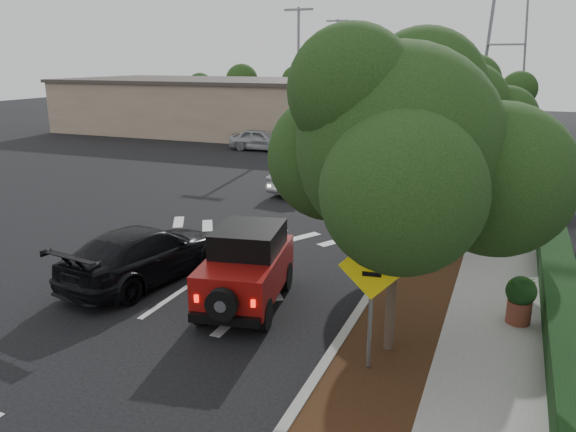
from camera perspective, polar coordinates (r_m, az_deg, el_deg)
The scene contains 19 objects.
ground at distance 14.27m, azimuth -12.20°, elevation -8.40°, with size 120.00×120.00×0.00m, color black.
curb at distance 23.56m, azimuth 14.17°, elevation 1.31°, with size 0.20×70.00×0.15m, color #9E9B93.
planting_strip at distance 23.46m, azimuth 16.58°, elevation 1.03°, with size 1.80×70.00×0.12m, color black.
sidewalk at distance 23.38m, azimuth 21.20°, elevation 0.56°, with size 2.00×70.00×0.12m, color gray.
hedge at distance 23.34m, azimuth 24.71°, elevation 1.02°, with size 0.80×70.00×0.80m, color black.
commercial_building at distance 47.14m, azimuth -8.22°, elevation 11.00°, with size 22.00×12.00×4.00m, color gray.
transmission_tower at distance 58.98m, azimuth 20.63°, elevation 9.14°, with size 7.00×4.00×28.00m, color slate, non-canonical shape.
street_tree_near at distance 11.84m, azimuth 10.13°, elevation -13.56°, with size 3.80×3.80×5.92m, color black, non-canonical shape.
street_tree_mid at distance 18.22m, azimuth 14.78°, elevation -3.20°, with size 3.20×3.20×5.32m, color black, non-canonical shape.
street_tree_far at distance 24.44m, azimuth 16.81°, elevation 1.44°, with size 3.40×3.40×5.62m, color black, non-canonical shape.
light_pole_a at distance 39.68m, azimuth 1.02°, elevation 7.39°, with size 2.00×0.22×9.00m, color slate, non-canonical shape.
light_pole_b at distance 51.27m, azimuth 4.82°, elevation 9.23°, with size 2.00×0.22×9.00m, color slate, non-canonical shape.
red_jeep at distance 13.53m, azimuth -4.07°, elevation -5.03°, with size 2.21×3.85×1.89m.
silver_suv_ahead at distance 23.27m, azimuth 9.67°, elevation 3.10°, with size 2.48×5.39×1.50m, color #AEAFB6.
black_suv_oncoming at distance 15.47m, azimuth -14.35°, elevation -3.72°, with size 2.04×5.01×1.46m, color black.
silver_sedan_oncoming at distance 25.05m, azimuth 1.58°, elevation 4.00°, with size 1.40×4.01×1.32m, color #95979C.
parked_suv at distance 36.56m, azimuth -2.80°, elevation 7.75°, with size 1.64×4.07×1.39m, color #A4A6AC.
speed_hump_sign at distance 10.31m, azimuth 8.48°, elevation -6.91°, with size 1.22×0.18×2.61m.
terracotta_planter at distance 13.34m, azimuth 22.57°, elevation -7.45°, with size 0.65×0.65×1.14m.
Camera 1 is at (7.52, -10.68, 5.74)m, focal length 35.00 mm.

